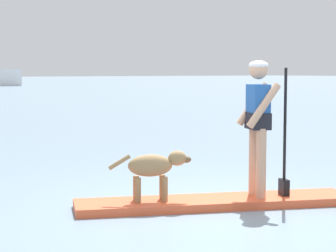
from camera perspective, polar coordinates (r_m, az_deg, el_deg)
ground_plane at (r=7.44m, az=4.45°, el=-7.48°), size 400.00×400.00×0.00m
paddleboard at (r=7.50m, az=6.15°, el=-7.01°), size 3.61×2.02×0.10m
person_paddler at (r=7.45m, az=8.51°, el=0.75°), size 0.68×0.60×1.65m
dog at (r=7.18m, az=-1.28°, el=-3.88°), size 0.94×0.46×0.59m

